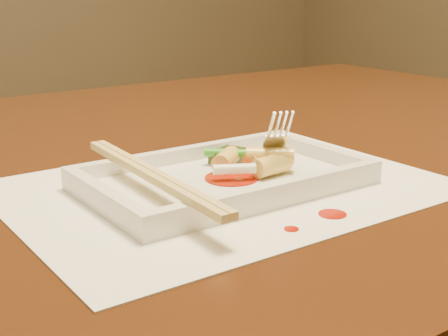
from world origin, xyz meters
TOP-DOWN VIEW (x-y plane):
  - table at (0.00, 0.00)m, footprint 1.40×0.90m
  - placemat at (-0.08, -0.17)m, footprint 0.40×0.30m
  - sauce_splatter_a at (-0.05, -0.28)m, footprint 0.02×0.02m
  - sauce_splatter_b at (-0.10, -0.29)m, footprint 0.01×0.01m
  - plate_base at (-0.08, -0.17)m, footprint 0.26×0.16m
  - plate_rim_far at (-0.08, -0.09)m, footprint 0.26×0.01m
  - plate_rim_near at (-0.08, -0.24)m, footprint 0.26×0.01m
  - plate_rim_left at (-0.21, -0.17)m, footprint 0.01×0.14m
  - plate_rim_right at (0.04, -0.17)m, footprint 0.01×0.14m
  - veg_piece at (-0.05, -0.13)m, footprint 0.05×0.04m
  - scallion_white at (-0.08, -0.18)m, footprint 0.04×0.03m
  - scallion_green at (-0.04, -0.15)m, footprint 0.07×0.06m
  - chopstick_a at (-0.17, -0.17)m, footprint 0.02×0.25m
  - chopstick_b at (-0.16, -0.17)m, footprint 0.02×0.25m
  - fork at (-0.01, -0.15)m, footprint 0.09×0.10m
  - sauce_blob_0 at (-0.08, -0.17)m, footprint 0.05×0.05m
  - rice_cake_0 at (-0.03, -0.16)m, footprint 0.04×0.03m
  - rice_cake_1 at (-0.04, -0.17)m, footprint 0.02×0.04m
  - rice_cake_2 at (-0.04, -0.18)m, footprint 0.05×0.04m
  - rice_cake_3 at (-0.07, -0.15)m, footprint 0.04×0.04m
  - rice_cake_4 at (-0.04, -0.19)m, footprint 0.04×0.02m

SIDE VIEW (x-z plane):
  - table at x=0.00m, z-range 0.27..1.02m
  - placemat at x=-0.08m, z-range 0.75..0.75m
  - sauce_splatter_a at x=-0.05m, z-range 0.75..0.75m
  - sauce_splatter_b at x=-0.10m, z-range 0.75..0.75m
  - plate_base at x=-0.08m, z-range 0.75..0.76m
  - sauce_blob_0 at x=-0.08m, z-range 0.76..0.76m
  - plate_rim_far at x=-0.08m, z-range 0.76..0.77m
  - plate_rim_near at x=-0.08m, z-range 0.76..0.77m
  - plate_rim_left at x=-0.21m, z-range 0.76..0.77m
  - plate_rim_right at x=0.04m, z-range 0.76..0.77m
  - veg_piece at x=-0.05m, z-range 0.76..0.77m
  - rice_cake_0 at x=-0.03m, z-range 0.76..0.78m
  - rice_cake_1 at x=-0.04m, z-range 0.76..0.78m
  - rice_cake_3 at x=-0.07m, z-range 0.76..0.78m
  - rice_cake_4 at x=-0.04m, z-range 0.76..0.78m
  - scallion_white at x=-0.08m, z-range 0.77..0.78m
  - scallion_green at x=-0.04m, z-range 0.77..0.78m
  - rice_cake_2 at x=-0.04m, z-range 0.77..0.78m
  - chopstick_a at x=-0.17m, z-range 0.77..0.78m
  - chopstick_b at x=-0.16m, z-range 0.77..0.78m
  - fork at x=-0.01m, z-range 0.76..0.90m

